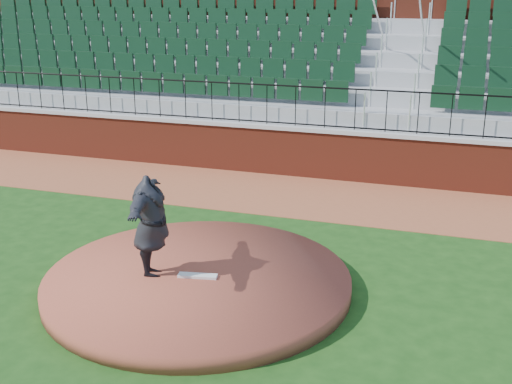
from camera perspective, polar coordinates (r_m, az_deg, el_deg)
ground at (r=10.55m, az=-2.57°, el=-9.14°), size 90.00×90.00×0.00m
warning_track at (r=15.34m, az=4.54°, el=-0.33°), size 34.00×3.20×0.01m
field_wall at (r=16.67m, az=5.90°, el=3.26°), size 34.00×0.35×1.20m
wall_cap at (r=16.51m, az=5.98°, el=5.44°), size 34.00×0.45×0.10m
wall_railing at (r=16.40m, az=6.04°, el=7.31°), size 34.00×0.05×1.00m
seating_stands at (r=18.97m, az=7.88°, el=10.21°), size 34.00×5.10×4.60m
concourse_wall at (r=21.66m, az=9.33°, el=12.30°), size 34.00×0.50×5.50m
pitchers_mound at (r=10.80m, az=-5.09°, el=-7.80°), size 4.98×4.98×0.25m
pitching_rubber at (r=10.65m, az=-5.12°, el=-7.30°), size 0.65×0.27×0.04m
pitcher at (r=10.52m, az=-9.18°, el=-2.94°), size 1.18×2.15×1.69m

